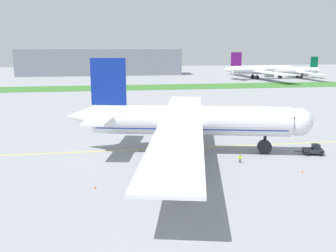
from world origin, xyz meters
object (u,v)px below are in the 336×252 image
(ground_crew_marshaller_front, at_px, (240,158))
(ground_crew_wingwalker_starboard, at_px, (188,145))
(ground_crew_wingwalker_port, at_px, (164,152))
(service_truck_baggage_loader, at_px, (183,115))
(traffic_cone_near_nose, at_px, (95,187))
(parked_airliner_far_left, at_px, (259,70))
(parked_airliner_far_centre, at_px, (297,71))
(traffic_cone_port_wing, at_px, (302,171))
(airliner_foreground, at_px, (187,121))
(pushback_tug, at_px, (313,150))

(ground_crew_marshaller_front, relative_size, ground_crew_wingwalker_starboard, 0.99)
(ground_crew_marshaller_front, bearing_deg, ground_crew_wingwalker_starboard, 125.91)
(ground_crew_wingwalker_port, distance_m, service_truck_baggage_loader, 37.20)
(traffic_cone_near_nose, bearing_deg, parked_airliner_far_left, 61.33)
(traffic_cone_near_nose, distance_m, parked_airliner_far_centre, 211.05)
(ground_crew_wingwalker_port, bearing_deg, traffic_cone_port_wing, -29.62)
(ground_crew_marshaller_front, bearing_deg, ground_crew_wingwalker_port, 158.00)
(ground_crew_marshaller_front, xyz_separation_m, parked_airliner_far_centre, (93.74, 164.24, 3.62))
(traffic_cone_port_wing, xyz_separation_m, parked_airliner_far_centre, (85.01, 171.45, 4.28))
(airliner_foreground, relative_size, ground_crew_wingwalker_starboard, 48.84)
(traffic_cone_port_wing, relative_size, parked_airliner_far_centre, 0.01)
(ground_crew_marshaller_front, height_order, traffic_cone_port_wing, ground_crew_marshaller_front)
(traffic_cone_near_nose, relative_size, parked_airliner_far_left, 0.01)
(ground_crew_wingwalker_starboard, xyz_separation_m, traffic_cone_near_nose, (-18.73, -19.83, -0.68))
(airliner_foreground, bearing_deg, pushback_tug, -12.89)
(parked_airliner_far_left, bearing_deg, service_truck_baggage_loader, -120.18)
(airliner_foreground, relative_size, parked_airliner_far_left, 1.03)
(pushback_tug, distance_m, ground_crew_marshaller_front, 16.60)
(service_truck_baggage_loader, distance_m, parked_airliner_far_centre, 156.63)
(parked_airliner_far_left, bearing_deg, ground_crew_marshaller_front, -112.56)
(ground_crew_marshaller_front, distance_m, ground_crew_wingwalker_starboard, 13.13)
(parked_airliner_far_centre, bearing_deg, ground_crew_wingwalker_port, -124.07)
(traffic_cone_near_nose, relative_size, traffic_cone_port_wing, 1.00)
(ground_crew_wingwalker_starboard, distance_m, service_truck_baggage_loader, 30.89)
(ground_crew_wingwalker_starboard, relative_size, traffic_cone_near_nose, 2.72)
(airliner_foreground, distance_m, parked_airliner_far_centre, 186.10)
(ground_crew_wingwalker_starboard, bearing_deg, parked_airliner_far_centre, 56.56)
(pushback_tug, relative_size, parked_airliner_far_centre, 0.10)
(ground_crew_wingwalker_port, distance_m, ground_crew_wingwalker_starboard, 7.83)
(pushback_tug, bearing_deg, service_truck_baggage_loader, 116.97)
(service_truck_baggage_loader, bearing_deg, ground_crew_wingwalker_starboard, -98.57)
(ground_crew_marshaller_front, bearing_deg, parked_airliner_far_centre, 60.28)
(ground_crew_wingwalker_port, height_order, parked_airliner_far_left, parked_airliner_far_left)
(ground_crew_marshaller_front, relative_size, traffic_cone_near_nose, 2.69)
(traffic_cone_port_wing, bearing_deg, pushback_tug, 53.39)
(ground_crew_wingwalker_port, relative_size, parked_airliner_far_left, 0.02)
(traffic_cone_near_nose, bearing_deg, ground_crew_wingwalker_port, 48.90)
(pushback_tug, height_order, ground_crew_wingwalker_starboard, pushback_tug)
(pushback_tug, xyz_separation_m, parked_airliner_far_centre, (77.42, 161.23, 3.60))
(pushback_tug, height_order, parked_airliner_far_centre, parked_airliner_far_centre)
(traffic_cone_near_nose, bearing_deg, traffic_cone_port_wing, 3.25)
(traffic_cone_port_wing, xyz_separation_m, parked_airliner_far_left, (58.84, 169.91, 5.30))
(ground_crew_wingwalker_port, relative_size, parked_airliner_far_centre, 0.03)
(airliner_foreground, height_order, ground_crew_wingwalker_starboard, airliner_foreground)
(pushback_tug, xyz_separation_m, ground_crew_marshaller_front, (-16.32, -3.01, -0.02))
(ground_crew_wingwalker_starboard, relative_size, parked_airliner_far_centre, 0.03)
(airliner_foreground, xyz_separation_m, ground_crew_marshaller_front, (8.34, -8.66, -5.51))
(parked_airliner_far_centre, bearing_deg, traffic_cone_near_nose, -124.72)
(ground_crew_marshaller_front, height_order, parked_airliner_far_left, parked_airliner_far_left)
(parked_airliner_far_centre, bearing_deg, airliner_foreground, -123.27)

